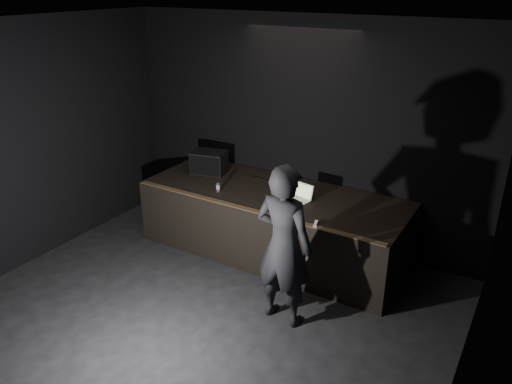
{
  "coord_description": "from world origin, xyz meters",
  "views": [
    {
      "loc": [
        3.31,
        -3.27,
        3.96
      ],
      "look_at": [
        -0.05,
        2.3,
        1.15
      ],
      "focal_mm": 35.0,
      "sensor_mm": 36.0,
      "label": 1
    }
  ],
  "objects_px": {
    "stage_monitor": "(209,162)",
    "beer_can": "(218,187)",
    "stage_riser": "(273,222)",
    "person": "(284,246)",
    "laptop": "(300,196)"
  },
  "relations": [
    {
      "from": "stage_riser",
      "to": "stage_monitor",
      "type": "relative_size",
      "value": 6.52
    },
    {
      "from": "laptop",
      "to": "stage_monitor",
      "type": "bearing_deg",
      "value": -176.33
    },
    {
      "from": "stage_monitor",
      "to": "beer_can",
      "type": "bearing_deg",
      "value": -57.5
    },
    {
      "from": "stage_riser",
      "to": "stage_monitor",
      "type": "distance_m",
      "value": 1.48
    },
    {
      "from": "stage_riser",
      "to": "beer_can",
      "type": "distance_m",
      "value": 1.01
    },
    {
      "from": "person",
      "to": "stage_monitor",
      "type": "bearing_deg",
      "value": -30.95
    },
    {
      "from": "stage_monitor",
      "to": "beer_can",
      "type": "relative_size",
      "value": 4.3
    },
    {
      "from": "stage_riser",
      "to": "stage_monitor",
      "type": "height_order",
      "value": "stage_monitor"
    },
    {
      "from": "beer_can",
      "to": "stage_riser",
      "type": "bearing_deg",
      "value": 29.04
    },
    {
      "from": "stage_riser",
      "to": "person",
      "type": "bearing_deg",
      "value": -56.57
    },
    {
      "from": "stage_riser",
      "to": "stage_monitor",
      "type": "bearing_deg",
      "value": 172.88
    },
    {
      "from": "stage_monitor",
      "to": "laptop",
      "type": "height_order",
      "value": "stage_monitor"
    },
    {
      "from": "laptop",
      "to": "person",
      "type": "xyz_separation_m",
      "value": [
        0.47,
        -1.35,
        -0.03
      ]
    },
    {
      "from": "laptop",
      "to": "person",
      "type": "distance_m",
      "value": 1.43
    },
    {
      "from": "laptop",
      "to": "beer_can",
      "type": "distance_m",
      "value": 1.24
    }
  ]
}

